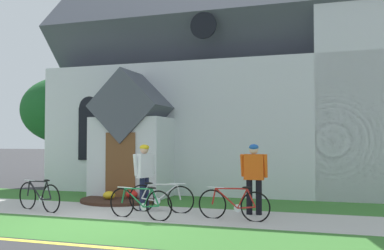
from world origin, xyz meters
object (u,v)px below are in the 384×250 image
object	(u,v)px
bicycle_black	(39,196)
bicycle_white	(140,203)
cyclist_in_yellow_jersey	(254,173)
yard_deciduous_tree	(62,110)
cyclist_in_red_jersey	(144,171)
church_sign	(128,157)
bicycle_green	(234,204)
bicycle_blue	(161,198)

from	to	relation	value
bicycle_black	bicycle_white	world-z (taller)	bicycle_black
cyclist_in_yellow_jersey	yard_deciduous_tree	size ratio (longest dim) A/B	0.39
cyclist_in_red_jersey	cyclist_in_yellow_jersey	bearing A→B (deg)	2.52
bicycle_black	yard_deciduous_tree	bearing A→B (deg)	119.40
cyclist_in_red_jersey	cyclist_in_yellow_jersey	distance (m)	2.92
church_sign	yard_deciduous_tree	size ratio (longest dim) A/B	0.45
bicycle_green	cyclist_in_yellow_jersey	distance (m)	1.15
bicycle_blue	cyclist_in_yellow_jersey	distance (m)	2.48
cyclist_in_red_jersey	bicycle_black	bearing A→B (deg)	-159.37
yard_deciduous_tree	church_sign	bearing A→B (deg)	-34.58
church_sign	bicycle_white	size ratio (longest dim) A/B	1.15
yard_deciduous_tree	bicycle_blue	bearing A→B (deg)	-38.58
church_sign	bicycle_black	world-z (taller)	church_sign
bicycle_blue	church_sign	bearing A→B (deg)	133.55
cyclist_in_yellow_jersey	yard_deciduous_tree	world-z (taller)	yard_deciduous_tree
bicycle_green	bicycle_white	xyz separation A→B (m)	(-2.14, -0.52, 0.00)
bicycle_blue	cyclist_in_yellow_jersey	bearing A→B (deg)	8.54
bicycle_black	bicycle_green	distance (m)	5.18
bicycle_black	bicycle_blue	distance (m)	3.23
cyclist_in_red_jersey	bicycle_green	bearing A→B (deg)	-16.03
cyclist_in_red_jersey	yard_deciduous_tree	xyz separation A→B (m)	(-5.91, 4.94, 2.08)
bicycle_green	yard_deciduous_tree	bearing A→B (deg)	146.24
bicycle_green	cyclist_in_yellow_jersey	bearing A→B (deg)	69.50
bicycle_white	church_sign	bearing A→B (deg)	120.81
bicycle_white	bicycle_black	bearing A→B (deg)	174.55
bicycle_white	cyclist_in_red_jersey	distance (m)	1.50
bicycle_green	bicycle_blue	xyz separation A→B (m)	(-2.03, 0.52, 0.00)
cyclist_in_yellow_jersey	bicycle_blue	bearing A→B (deg)	-171.46
yard_deciduous_tree	cyclist_in_yellow_jersey	bearing A→B (deg)	-28.58
cyclist_in_red_jersey	bicycle_white	bearing A→B (deg)	-70.07
bicycle_black	bicycle_green	size ratio (longest dim) A/B	0.96
bicycle_black	yard_deciduous_tree	world-z (taller)	yard_deciduous_tree
church_sign	cyclist_in_yellow_jersey	world-z (taller)	church_sign
bicycle_green	cyclist_in_yellow_jersey	xyz separation A→B (m)	(0.33, 0.87, 0.68)
bicycle_white	cyclist_in_yellow_jersey	distance (m)	2.91
yard_deciduous_tree	bicycle_white	bearing A→B (deg)	-44.23
bicycle_green	cyclist_in_red_jersey	world-z (taller)	cyclist_in_red_jersey
bicycle_white	cyclist_in_red_jersey	size ratio (longest dim) A/B	1.01
bicycle_green	bicycle_blue	bearing A→B (deg)	165.65
church_sign	cyclist_in_yellow_jersey	bearing A→B (deg)	-21.40
bicycle_black	cyclist_in_yellow_jersey	world-z (taller)	cyclist_in_yellow_jersey
bicycle_blue	yard_deciduous_tree	size ratio (longest dim) A/B	0.40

